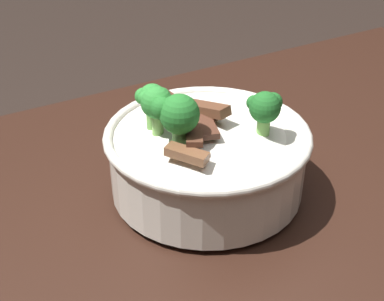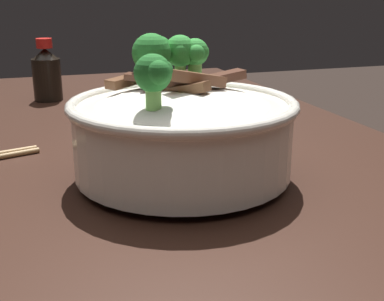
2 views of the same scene
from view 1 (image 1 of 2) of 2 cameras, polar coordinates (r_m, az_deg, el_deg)
The scene contains 2 objects.
dining_table at distance 0.71m, azimuth 0.14°, elevation -15.12°, with size 1.46×0.79×0.76m.
rice_bowl at distance 0.65m, azimuth 1.55°, elevation -0.05°, with size 0.25×0.25×0.16m.
Camera 1 is at (-0.24, -0.42, 1.16)m, focal length 49.72 mm.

